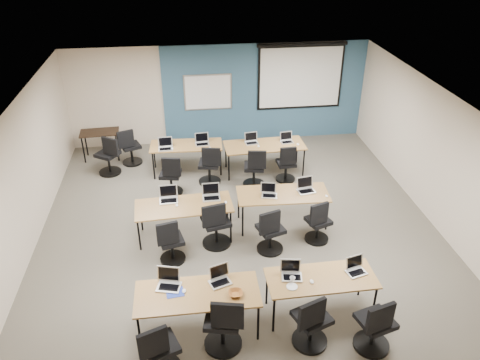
{
  "coord_description": "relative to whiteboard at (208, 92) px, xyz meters",
  "views": [
    {
      "loc": [
        -0.99,
        -7.55,
        5.64
      ],
      "look_at": [
        0.04,
        0.4,
        1.02
      ],
      "focal_mm": 35.0,
      "sensor_mm": 36.0,
      "label": 1
    }
  ],
  "objects": [
    {
      "name": "floor",
      "position": [
        0.3,
        -4.43,
        -1.45
      ],
      "size": [
        8.0,
        9.0,
        0.02
      ],
      "primitive_type": "cube",
      "color": "#6B6354",
      "rests_on": "ground"
    },
    {
      "name": "ceiling",
      "position": [
        0.3,
        -4.43,
        1.25
      ],
      "size": [
        8.0,
        9.0,
        0.02
      ],
      "primitive_type": "cube",
      "color": "white",
      "rests_on": "ground"
    },
    {
      "name": "wall_back",
      "position": [
        0.3,
        0.07,
        -0.1
      ],
      "size": [
        8.0,
        0.04,
        2.7
      ],
      "primitive_type": "cube",
      "color": "beige",
      "rests_on": "ground"
    },
    {
      "name": "wall_left",
      "position": [
        -3.7,
        -4.43,
        -0.1
      ],
      "size": [
        0.04,
        9.0,
        2.7
      ],
      "primitive_type": "cube",
      "color": "beige",
      "rests_on": "ground"
    },
    {
      "name": "wall_right",
      "position": [
        4.3,
        -4.43,
        -0.1
      ],
      "size": [
        0.04,
        9.0,
        2.7
      ],
      "primitive_type": "cube",
      "color": "beige",
      "rests_on": "ground"
    },
    {
      "name": "blue_accent_panel",
      "position": [
        1.55,
        0.04,
        -0.1
      ],
      "size": [
        5.5,
        0.04,
        2.7
      ],
      "primitive_type": "cube",
      "color": "#3D5977",
      "rests_on": "wall_back"
    },
    {
      "name": "whiteboard",
      "position": [
        0.0,
        0.0,
        0.0
      ],
      "size": [
        1.28,
        0.03,
        0.98
      ],
      "color": "#ACACAC",
      "rests_on": "wall_back"
    },
    {
      "name": "projector_screen",
      "position": [
        2.5,
        -0.02,
        0.44
      ],
      "size": [
        2.4,
        0.1,
        1.82
      ],
      "color": "black",
      "rests_on": "wall_back"
    },
    {
      "name": "training_table_front_left",
      "position": [
        -0.66,
        -6.78,
        -0.76
      ],
      "size": [
        1.85,
        0.77,
        0.73
      ],
      "rotation": [
        0.0,
        0.0,
        -0.0
      ],
      "color": "#A87337",
      "rests_on": "floor"
    },
    {
      "name": "training_table_front_right",
      "position": [
        1.26,
        -6.68,
        -0.77
      ],
      "size": [
        1.7,
        0.71,
        0.73
      ],
      "rotation": [
        0.0,
        0.0,
        0.01
      ],
      "color": "brown",
      "rests_on": "floor"
    },
    {
      "name": "training_table_mid_left",
      "position": [
        -0.79,
        -4.35,
        -0.76
      ],
      "size": [
        1.86,
        0.78,
        0.73
      ],
      "rotation": [
        0.0,
        0.0,
        0.06
      ],
      "color": "olive",
      "rests_on": "floor"
    },
    {
      "name": "training_table_mid_right",
      "position": [
        1.19,
        -4.17,
        -0.76
      ],
      "size": [
        1.83,
        0.76,
        0.73
      ],
      "rotation": [
        0.0,
        0.0,
        -0.04
      ],
      "color": "brown",
      "rests_on": "floor"
    },
    {
      "name": "training_table_back_left",
      "position": [
        -0.67,
        -1.65,
        -0.77
      ],
      "size": [
        1.73,
        0.72,
        0.73
      ],
      "rotation": [
        0.0,
        0.0,
        -0.05
      ],
      "color": "olive",
      "rests_on": "floor"
    },
    {
      "name": "training_table_back_right",
      "position": [
        1.22,
        -1.9,
        -0.76
      ],
      "size": [
        1.94,
        0.81,
        0.73
      ],
      "rotation": [
        0.0,
        0.0,
        0.03
      ],
      "color": "#936040",
      "rests_on": "floor"
    },
    {
      "name": "laptop_0",
      "position": [
        -1.07,
        -6.55,
        -0.65
      ],
      "size": [
        0.35,
        0.3,
        0.27
      ],
      "rotation": [
        0.0,
        0.0,
        -0.26
      ],
      "color": "#B1B2B7",
      "rests_on": "training_table_front_left"
    },
    {
      "name": "mouse_0",
      "position": [
        -0.85,
        -6.72,
        -0.71
      ],
      "size": [
        0.07,
        0.1,
        0.03
      ],
      "primitive_type": "ellipsoid",
      "rotation": [
        0.0,
        0.0,
        -0.07
      ],
      "color": "white",
      "rests_on": "training_table_front_left"
    },
    {
      "name": "task_chair_0",
      "position": [
        -1.22,
        -7.52,
        -1.04
      ],
      "size": [
        0.53,
        0.5,
        0.99
      ],
      "rotation": [
        0.0,
        0.0,
        0.37
      ],
      "color": "black",
      "rests_on": "floor"
    },
    {
      "name": "laptop_1",
      "position": [
        -0.3,
        -6.56,
        -0.66
      ],
      "size": [
        0.32,
        0.27,
        0.24
      ],
      "rotation": [
        0.0,
        0.0,
        0.34
      ],
      "color": "silver",
      "rests_on": "training_table_front_left"
    },
    {
      "name": "mouse_1",
      "position": [
        -0.03,
        -6.79,
        -0.71
      ],
      "size": [
        0.06,
        0.09,
        0.03
      ],
      "primitive_type": "ellipsoid",
      "rotation": [
        0.0,
        0.0,
        0.03
      ],
      "color": "white",
      "rests_on": "training_table_front_left"
    },
    {
      "name": "task_chair_1",
      "position": [
        -0.31,
        -7.2,
        -1.02
      ],
      "size": [
        0.57,
        0.57,
        1.04
      ],
      "rotation": [
        0.0,
        0.0,
        -0.21
      ],
      "color": "black",
      "rests_on": "floor"
    },
    {
      "name": "laptop_2",
      "position": [
        0.81,
        -6.58,
        -0.66
      ],
      "size": [
        0.31,
        0.27,
        0.24
      ],
      "rotation": [
        0.0,
        0.0,
        -0.16
      ],
      "color": "#ACABB9",
      "rests_on": "training_table_front_right"
    },
    {
      "name": "mouse_2",
      "position": [
        1.09,
        -6.77,
        -0.71
      ],
      "size": [
        0.09,
        0.11,
        0.03
      ],
      "primitive_type": "ellipsoid",
      "rotation": [
        0.0,
        0.0,
        0.28
      ],
      "color": "white",
      "rests_on": "training_table_front_right"
    },
    {
      "name": "task_chair_2",
      "position": [
        0.96,
        -7.31,
        -1.03
      ],
      "size": [
        0.56,
        0.53,
        1.01
      ],
      "rotation": [
        0.0,
        0.0,
        0.36
      ],
      "color": "black",
      "rests_on": "floor"
    },
    {
      "name": "laptop_3",
      "position": [
        1.83,
        -6.61,
        -0.66
      ],
      "size": [
        0.3,
        0.26,
        0.23
      ],
      "rotation": [
        0.0,
        0.0,
        0.27
      ],
      "color": "silver",
      "rests_on": "training_table_front_right"
    },
    {
      "name": "mouse_3",
      "position": [
        1.96,
        -6.65,
        -0.71
      ],
      "size": [
        0.07,
        0.1,
        0.03
      ],
      "primitive_type": "ellipsoid",
      "rotation": [
        0.0,
        0.0,
        -0.2
      ],
      "color": "white",
      "rests_on": "training_table_front_right"
    },
    {
      "name": "task_chair_3",
      "position": [
        1.86,
        -7.5,
        -1.03
      ],
      "size": [
        0.54,
        0.54,
        1.02
      ],
      "rotation": [
        0.0,
        0.0,
        0.27
      ],
      "color": "black",
      "rests_on": "floor"
    },
    {
      "name": "laptop_4",
      "position": [
        -1.08,
        -4.11,
        -0.65
      ],
      "size": [
        0.36,
        0.3,
        0.27
      ],
      "rotation": [
        0.0,
        0.0,
        0.03
      ],
      "color": "#ACADBA",
      "rests_on": "training_table_mid_left"
    },
    {
      "name": "mouse_4",
      "position": [
        -0.93,
        -4.35,
        -0.71
      ],
      "size": [
        0.07,
        0.1,
        0.03
      ],
      "primitive_type": "ellipsoid",
      "rotation": [
        0.0,
        0.0,
        -0.14
      ],
      "color": "white",
      "rests_on": "training_table_mid_left"
    },
    {
      "name": "task_chair_4",
      "position": [
        -1.07,
        -5.11,
        -1.06
      ],
      "size": [
        0.48,
        0.48,
        0.96
      ],
      "rotation": [
        0.0,
        0.0,
        0.23
      ],
      "color": "black",
      "rests_on": "floor"
    },
    {
      "name": "laptop_5",
      "position": [
        -0.25,
        -4.12,
        -0.66
      ],
      "size": [
        0.35,
        0.3,
        0.26
      ],
      "rotation": [
        0.0,
        0.0,
        0.0
      ],
      "color": "#AAABB8",
      "rests_on": "training_table_mid_left"
    },
    {
      "name": "mouse_5",
      "position": [
        0.02,
        -4.36,
        -0.71
      ],
      "size": [
        0.06,
        0.09,
        0.03
      ],
      "primitive_type": "ellipsoid",
      "rotation": [
        0.0,
        0.0,
        0.03
      ],
      "color": "white",
      "rests_on": "training_table_mid_left"
    },
    {
      "name": "task_chair_5",
      "position": [
        -0.22,
        -4.73,
        -1.02
      ],
      "size": [
        0.56,
        0.56,
        1.03
      ],
      "rotation": [
        0.0,
        0.0,
        0.22
      ],
      "color": "black",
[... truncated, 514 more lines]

